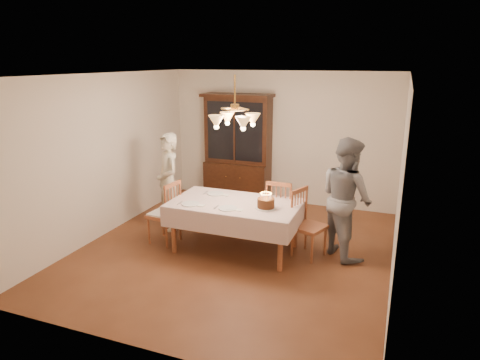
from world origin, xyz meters
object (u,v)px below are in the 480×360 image
at_px(china_hutch, 238,150).
at_px(birthday_cake, 266,203).
at_px(dining_table, 235,207).
at_px(elderly_woman, 169,182).
at_px(chair_far_side, 281,213).

height_order(china_hutch, birthday_cake, china_hutch).
distance_m(dining_table, china_hutch, 2.43).
distance_m(china_hutch, elderly_woman, 1.93).
bearing_deg(birthday_cake, china_hutch, 119.65).
relative_size(dining_table, elderly_woman, 1.15).
distance_m(dining_table, chair_far_side, 0.86).
height_order(china_hutch, chair_far_side, china_hutch).
distance_m(elderly_woman, birthday_cake, 1.92).
xyz_separation_m(dining_table, chair_far_side, (0.54, 0.63, -0.24)).
relative_size(elderly_woman, birthday_cake, 5.49).
bearing_deg(chair_far_side, birthday_cake, -92.71).
distance_m(chair_far_side, birthday_cake, 0.82).
height_order(dining_table, elderly_woman, elderly_woman).
relative_size(dining_table, china_hutch, 0.88).
height_order(dining_table, china_hutch, china_hutch).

